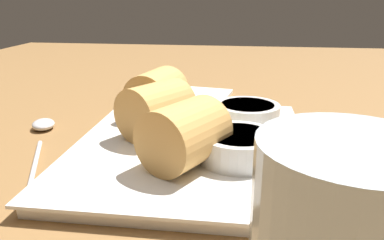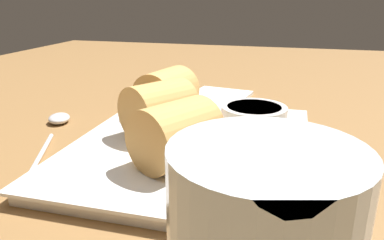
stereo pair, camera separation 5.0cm
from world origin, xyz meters
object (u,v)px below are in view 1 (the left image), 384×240
serving_plate (192,147)px  dipping_bowl_near (238,145)px  napkin (199,97)px  dipping_bowl_far (247,114)px  spoon (42,131)px

serving_plate → dipping_bowl_near: (4.08, 5.04, 2.17)cm
napkin → dipping_bowl_near: bearing=14.3°
serving_plate → dipping_bowl_far: bearing=136.2°
dipping_bowl_far → spoon: bearing=-83.4°
serving_plate → dipping_bowl_far: 8.85cm
napkin → dipping_bowl_far: bearing=24.9°
serving_plate → dipping_bowl_near: size_ratio=3.82×
serving_plate → spoon: bearing=-99.6°
dipping_bowl_near → dipping_bowl_far: bearing=175.0°
dipping_bowl_far → napkin: bearing=-155.1°
spoon → napkin: size_ratio=1.52×
serving_plate → dipping_bowl_near: dipping_bowl_near is taller
spoon → dipping_bowl_near: bearing=73.2°
serving_plate → napkin: serving_plate is taller
dipping_bowl_near → dipping_bowl_far: (-10.27, 0.90, 0.00)cm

